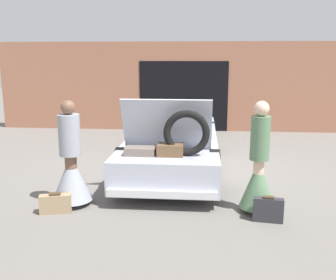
{
  "coord_description": "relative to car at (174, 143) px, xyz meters",
  "views": [
    {
      "loc": [
        0.6,
        -8.18,
        2.37
      ],
      "look_at": [
        0.0,
        -1.34,
        0.89
      ],
      "focal_mm": 42.0,
      "sensor_mm": 36.0,
      "label": 1
    }
  ],
  "objects": [
    {
      "name": "garage_wall_back",
      "position": [
        -0.0,
        4.37,
        0.85
      ],
      "size": [
        12.0,
        0.14,
        2.8
      ],
      "color": "#9E664C",
      "rests_on": "ground_plane"
    },
    {
      "name": "person_left",
      "position": [
        -1.47,
        -2.3,
        0.06
      ],
      "size": [
        0.65,
        0.65,
        1.7
      ],
      "rotation": [
        0.0,
        0.0,
        -1.45
      ],
      "color": "brown",
      "rests_on": "ground_plane"
    },
    {
      "name": "suitcase_beside_right_person",
      "position": [
        1.58,
        -2.71,
        -0.36
      ],
      "size": [
        0.45,
        0.18,
        0.39
      ],
      "color": "#2D2D33",
      "rests_on": "ground_plane"
    },
    {
      "name": "person_right",
      "position": [
        1.47,
        -2.36,
        0.08
      ],
      "size": [
        0.55,
        0.55,
        1.72
      ],
      "rotation": [
        0.0,
        0.0,
        1.53
      ],
      "color": "beige",
      "rests_on": "ground_plane"
    },
    {
      "name": "car",
      "position": [
        0.0,
        0.0,
        0.0
      ],
      "size": [
        1.85,
        4.95,
        1.67
      ],
      "color": "#B2B7C6",
      "rests_on": "ground_plane"
    },
    {
      "name": "suitcase_beside_left_person",
      "position": [
        -1.62,
        -2.67,
        -0.39
      ],
      "size": [
        0.5,
        0.27,
        0.32
      ],
      "color": "#9E8460",
      "rests_on": "ground_plane"
    },
    {
      "name": "ground_plane",
      "position": [
        -0.0,
        0.01,
        -0.54
      ],
      "size": [
        40.0,
        40.0,
        0.0
      ],
      "primitive_type": "plane",
      "color": "slate"
    }
  ]
}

